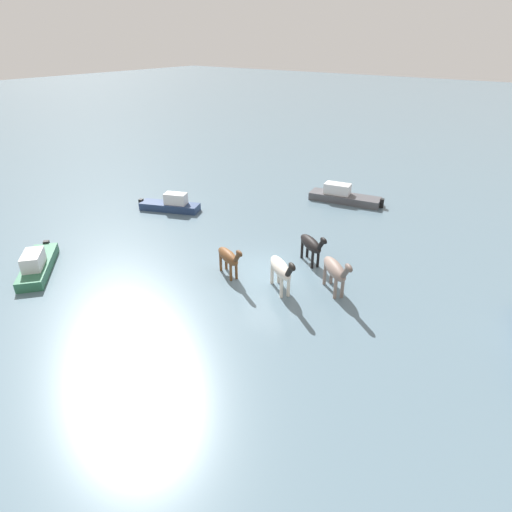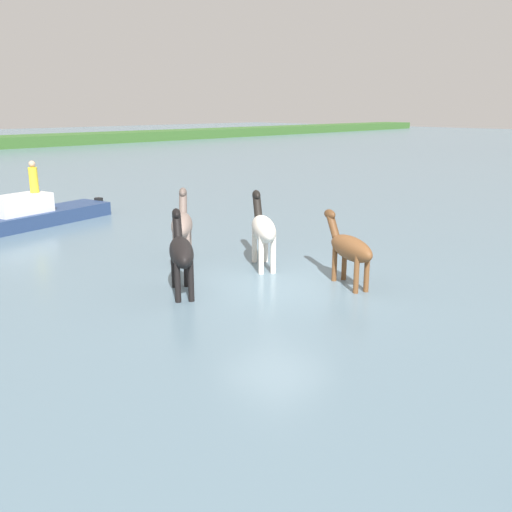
# 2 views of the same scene
# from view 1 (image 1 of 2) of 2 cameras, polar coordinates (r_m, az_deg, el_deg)

# --- Properties ---
(ground_plane) EXTENTS (215.32, 215.32, 0.00)m
(ground_plane) POSITION_cam_1_polar(r_m,az_deg,el_deg) (20.28, 1.46, -2.15)
(ground_plane) COLOR slate
(horse_pinto_flank) EXTENTS (1.84, 2.29, 1.99)m
(horse_pinto_flank) POSITION_cam_1_polar(r_m,az_deg,el_deg) (18.32, 3.41, -1.77)
(horse_pinto_flank) COLOR silver
(horse_pinto_flank) RESTS_ON ground_plane
(horse_rear_stallion) EXTENTS (1.62, 2.21, 1.87)m
(horse_rear_stallion) POSITION_cam_1_polar(r_m,az_deg,el_deg) (20.75, 7.48, 1.55)
(horse_rear_stallion) COLOR black
(horse_rear_stallion) RESTS_ON ground_plane
(horse_dun_straggler) EXTENTS (1.24, 2.20, 1.76)m
(horse_dun_straggler) POSITION_cam_1_polar(r_m,az_deg,el_deg) (19.57, -3.68, -0.15)
(horse_dun_straggler) COLOR brown
(horse_dun_straggler) RESTS_ON ground_plane
(horse_lead) EXTENTS (1.97, 2.21, 2.00)m
(horse_lead) POSITION_cam_1_polar(r_m,az_deg,el_deg) (18.53, 10.65, -1.86)
(horse_lead) COLOR gray
(horse_lead) RESTS_ON ground_plane
(boat_dinghy_port) EXTENTS (3.52, 3.83, 1.32)m
(boat_dinghy_port) POSITION_cam_1_polar(r_m,az_deg,el_deg) (22.72, -27.35, -1.16)
(boat_dinghy_port) COLOR #2D6B4C
(boat_dinghy_port) RESTS_ON ground_plane
(boat_launch_far) EXTENTS (2.44, 4.01, 1.31)m
(boat_launch_far) POSITION_cam_1_polar(r_m,az_deg,el_deg) (27.97, -11.41, 6.67)
(boat_launch_far) COLOR navy
(boat_launch_far) RESTS_ON ground_plane
(boat_tender_starboard) EXTENTS (2.16, 5.01, 1.34)m
(boat_tender_starboard) POSITION_cam_1_polar(r_m,az_deg,el_deg) (29.50, 11.70, 7.77)
(boat_tender_starboard) COLOR #4C4C51
(boat_tender_starboard) RESTS_ON ground_plane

